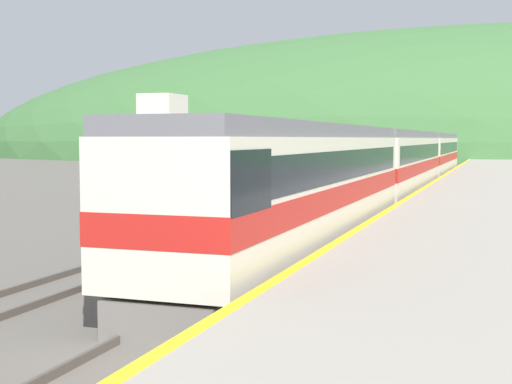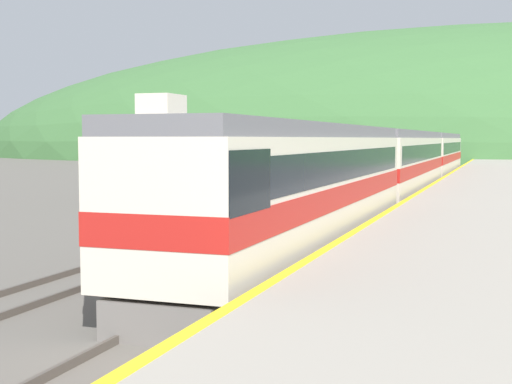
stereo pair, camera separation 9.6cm
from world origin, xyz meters
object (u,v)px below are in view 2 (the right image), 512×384
object	(u,v)px
express_train_lead_car	(299,187)
carriage_third	(436,155)
siding_train	(363,162)
carriage_second	(400,164)

from	to	relation	value
express_train_lead_car	carriage_third	world-z (taller)	express_train_lead_car
siding_train	carriage_third	bearing A→B (deg)	64.58
express_train_lead_car	siding_train	bearing A→B (deg)	97.70
express_train_lead_car	carriage_second	bearing A→B (deg)	90.00
carriage_third	siding_train	bearing A→B (deg)	-115.42
express_train_lead_car	siding_train	distance (m)	34.14
carriage_third	siding_train	xyz separation A→B (m)	(-4.57, -9.62, -0.32)
express_train_lead_car	carriage_second	xyz separation A→B (m)	(0.00, 21.45, -0.01)
carriage_second	carriage_third	world-z (taller)	same
express_train_lead_car	carriage_third	size ratio (longest dim) A/B	0.93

